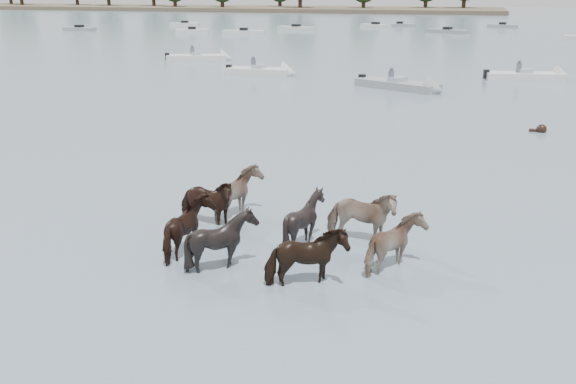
# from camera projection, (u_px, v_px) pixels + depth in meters

# --- Properties ---
(ground) EXTENTS (400.00, 400.00, 0.00)m
(ground) POSITION_uv_depth(u_px,v_px,m) (343.00, 243.00, 14.93)
(ground) COLOR slate
(ground) RESTS_ON ground
(shoreline) EXTENTS (160.00, 30.00, 1.00)m
(shoreline) POSITION_uv_depth(u_px,v_px,m) (204.00, 8.00, 169.86)
(shoreline) COLOR #4C4233
(shoreline) RESTS_ON ground
(pony_herd) EXTENTS (6.65, 5.08, 1.51)m
(pony_herd) POSITION_uv_depth(u_px,v_px,m) (274.00, 225.00, 14.50)
(pony_herd) COLOR black
(pony_herd) RESTS_ON ground
(swimming_pony) EXTENTS (0.72, 0.44, 0.44)m
(swimming_pony) POSITION_uv_depth(u_px,v_px,m) (540.00, 130.00, 26.38)
(swimming_pony) COLOR black
(swimming_pony) RESTS_ON ground
(motorboat_a) EXTENTS (5.20, 1.74, 1.92)m
(motorboat_a) POSITION_uv_depth(u_px,v_px,m) (269.00, 72.00, 43.45)
(motorboat_a) COLOR silver
(motorboat_a) RESTS_ON ground
(motorboat_b) EXTENTS (5.91, 3.98, 1.92)m
(motorboat_b) POSITION_uv_depth(u_px,v_px,m) (408.00, 86.00, 37.08)
(motorboat_b) COLOR gray
(motorboat_b) RESTS_ON ground
(motorboat_c) EXTENTS (5.80, 2.70, 1.92)m
(motorboat_c) POSITION_uv_depth(u_px,v_px,m) (536.00, 76.00, 41.29)
(motorboat_c) COLOR silver
(motorboat_c) RESTS_ON ground
(motorboat_f) EXTENTS (5.73, 3.27, 1.92)m
(motorboat_f) POSITION_uv_depth(u_px,v_px,m) (206.00, 58.00, 52.24)
(motorboat_f) COLOR silver
(motorboat_f) RESTS_ON ground
(distant_flotilla) EXTENTS (109.53, 26.70, 0.93)m
(distant_flotilla) POSITION_uv_depth(u_px,v_px,m) (456.00, 32.00, 82.40)
(distant_flotilla) COLOR gray
(distant_flotilla) RESTS_ON ground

